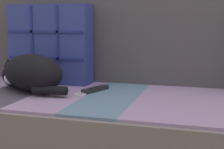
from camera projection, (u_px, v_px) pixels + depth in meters
couch at (164, 145)px, 1.48m from camera, size 2.15×0.79×0.41m
sofa_backrest at (176, 41)px, 1.72m from camera, size 2.11×0.14×0.43m
throw_pillow_quilted at (51, 44)px, 1.76m from camera, size 0.42×0.14×0.40m
sleeping_cat at (30, 74)px, 1.56m from camera, size 0.39×0.31×0.17m
game_remote_far at (94, 90)px, 1.56m from camera, size 0.11×0.20×0.02m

